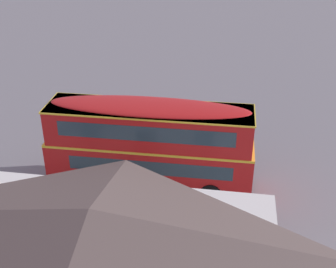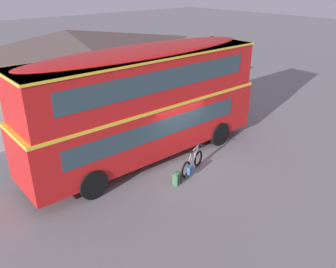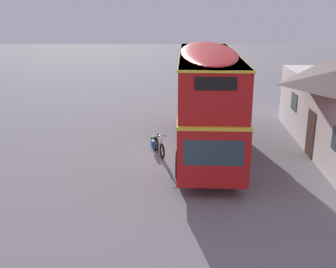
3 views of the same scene
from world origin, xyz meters
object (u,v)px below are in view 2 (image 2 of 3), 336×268
Objects in this scene: double_decker_bus at (146,100)px; water_bottle_green_metal at (186,176)px; backpack_on_ground at (177,178)px; touring_bicycle at (192,164)px.

double_decker_bus is 3.50m from water_bottle_green_metal.
backpack_on_ground is at bearing -175.01° from water_bottle_green_metal.
touring_bicycle is 1.10m from backpack_on_ground.
touring_bicycle is at bearing -75.86° from double_decker_bus.
backpack_on_ground is (-1.06, -0.27, -0.10)m from touring_bicycle.
touring_bicycle is (0.55, -2.20, -2.27)m from double_decker_bus.
double_decker_bus is at bearing 90.59° from water_bottle_green_metal.
water_bottle_green_metal is (0.02, -2.42, -2.54)m from double_decker_bus.
double_decker_bus reaches higher than water_bottle_green_metal.
double_decker_bus is at bearing 104.14° from touring_bicycle.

